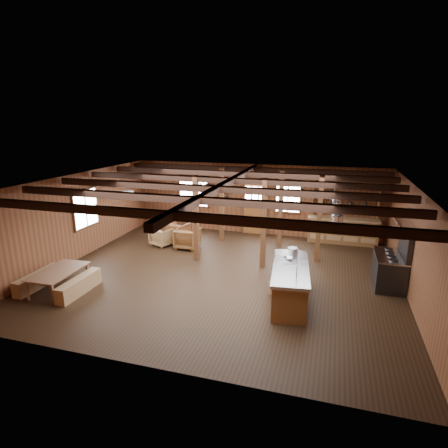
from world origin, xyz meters
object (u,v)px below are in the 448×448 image
at_px(kitchen_island, 290,284).
at_px(commercial_range, 392,265).
at_px(armchair_a, 187,238).
at_px(dining_table, 60,281).
at_px(armchair_c, 162,236).
at_px(armchair_b, 178,232).

xyz_separation_m(kitchen_island, commercial_range, (2.56, 1.72, 0.14)).
bearing_deg(armchair_a, dining_table, 66.15).
height_order(dining_table, armchair_c, armchair_c).
relative_size(commercial_range, dining_table, 1.17).
xyz_separation_m(commercial_range, armchair_b, (-7.18, 1.94, -0.23)).
height_order(commercial_range, armchair_c, commercial_range).
distance_m(dining_table, armchair_a, 4.66).
height_order(armchair_a, armchair_c, armchair_a).
bearing_deg(armchair_a, kitchen_island, 143.61).
xyz_separation_m(kitchen_island, armchair_c, (-5.02, 3.12, -0.14)).
distance_m(kitchen_island, armchair_b, 5.89).
bearing_deg(dining_table, kitchen_island, -80.84).
relative_size(dining_table, armchair_c, 2.21).
distance_m(commercial_range, armchair_c, 7.72).
height_order(commercial_range, dining_table, commercial_range).
relative_size(kitchen_island, armchair_a, 3.21).
distance_m(dining_table, armchair_c, 4.37).
height_order(kitchen_island, armchair_a, kitchen_island).
height_order(kitchen_island, armchair_c, kitchen_island).
relative_size(dining_table, armchair_b, 1.91).
relative_size(commercial_range, armchair_a, 2.36).
distance_m(kitchen_island, commercial_range, 3.09).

